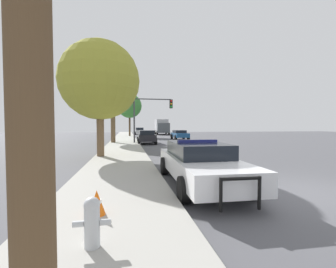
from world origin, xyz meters
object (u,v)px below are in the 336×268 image
at_px(traffic_light, 151,110).
at_px(traffic_cone, 97,202).
at_px(car_background_midblock, 147,136).
at_px(tree_sidewalk_near, 100,80).
at_px(car_background_distant, 139,131).
at_px(police_car, 199,162).
at_px(box_truck, 162,126).
at_px(fire_hydrant, 92,221).
at_px(tree_sidewalk_far, 130,106).
at_px(car_background_oncoming, 180,134).
at_px(tree_sidewalk_mid, 113,92).

xyz_separation_m(traffic_light, traffic_cone, (-3.02, -18.38, -3.03)).
bearing_deg(car_background_midblock, tree_sidewalk_near, -107.92).
distance_m(car_background_distant, tree_sidewalk_near, 33.46).
height_order(police_car, car_background_midblock, police_car).
distance_m(box_truck, tree_sidewalk_near, 33.65).
distance_m(fire_hydrant, car_background_distant, 42.95).
relative_size(tree_sidewalk_far, traffic_cone, 14.33).
bearing_deg(box_truck, tree_sidewalk_near, 78.05).
bearing_deg(police_car, fire_hydrant, 53.35).
distance_m(traffic_light, traffic_cone, 18.87).
bearing_deg(fire_hydrant, traffic_light, 81.49).
bearing_deg(car_background_oncoming, police_car, 77.98).
xyz_separation_m(box_truck, tree_sidewalk_far, (-6.60, -8.26, 3.40)).
relative_size(car_background_oncoming, tree_sidewalk_mid, 0.52).
xyz_separation_m(fire_hydrant, tree_sidewalk_near, (-0.97, 9.82, 3.86)).
bearing_deg(car_background_distant, car_background_oncoming, -76.32).
height_order(traffic_light, car_background_oncoming, traffic_light).
bearing_deg(police_car, car_background_oncoming, -100.58).
relative_size(car_background_distant, tree_sidewalk_near, 0.71).
distance_m(traffic_light, car_background_oncoming, 7.84).
xyz_separation_m(police_car, tree_sidewalk_near, (-3.73, 6.28, 3.67)).
distance_m(tree_sidewalk_near, tree_sidewalk_mid, 10.43).
distance_m(police_car, traffic_cone, 3.71).
bearing_deg(tree_sidewalk_mid, fire_hydrant, -87.53).
relative_size(car_background_distant, box_truck, 0.61).
bearing_deg(traffic_cone, car_background_oncoming, 72.94).
distance_m(traffic_light, car_background_distant, 23.42).
bearing_deg(tree_sidewalk_near, car_background_distant, 83.06).
xyz_separation_m(traffic_light, car_background_oncoming, (4.43, 5.87, -2.73)).
bearing_deg(tree_sidewalk_far, box_truck, 51.40).
xyz_separation_m(box_truck, tree_sidewalk_mid, (-8.44, -22.05, 3.62)).
bearing_deg(traffic_cone, tree_sidewalk_near, 95.82).
height_order(police_car, fire_hydrant, police_car).
bearing_deg(traffic_light, police_car, -90.60).
relative_size(car_background_distant, tree_sidewalk_far, 0.67).
distance_m(tree_sidewalk_mid, tree_sidewalk_far, 13.91).
relative_size(police_car, tree_sidewalk_near, 0.83).
xyz_separation_m(car_background_distant, tree_sidewalk_far, (-2.08, -8.85, 4.29)).
height_order(car_background_midblock, car_background_oncoming, car_background_midblock).
distance_m(police_car, car_background_distant, 39.30).
bearing_deg(traffic_light, tree_sidewalk_mid, 170.53).
bearing_deg(traffic_cone, tree_sidewalk_far, 88.15).
bearing_deg(car_background_midblock, tree_sidewalk_mid, 171.22).
xyz_separation_m(car_background_distant, tree_sidewalk_near, (-4.02, -33.02, 3.64)).
xyz_separation_m(traffic_light, car_background_midblock, (-0.45, 0.02, -2.67)).
xyz_separation_m(police_car, car_background_oncoming, (4.59, 21.90, -0.04)).
xyz_separation_m(police_car, box_truck, (4.81, 38.72, 0.93)).
height_order(traffic_light, car_background_distant, traffic_light).
bearing_deg(box_truck, traffic_light, 81.23).
height_order(police_car, car_background_distant, car_background_distant).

